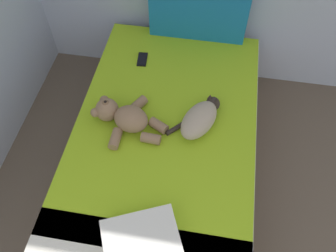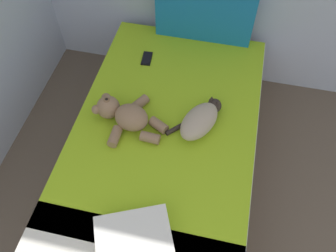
{
  "view_description": "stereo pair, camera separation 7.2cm",
  "coord_description": "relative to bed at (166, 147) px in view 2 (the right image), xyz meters",
  "views": [
    {
      "loc": [
        1.54,
        1.34,
        2.49
      ],
      "look_at": [
        1.32,
        2.69,
        0.57
      ],
      "focal_mm": 37.82,
      "sensor_mm": 36.0,
      "label": 1
    },
    {
      "loc": [
        1.61,
        1.35,
        2.49
      ],
      "look_at": [
        1.32,
        2.69,
        0.57
      ],
      "focal_mm": 37.82,
      "sensor_mm": 36.0,
      "label": 2
    }
  ],
  "objects": [
    {
      "name": "bed",
      "position": [
        0.0,
        0.0,
        0.0
      ],
      "size": [
        1.27,
        2.05,
        0.54
      ],
      "color": "#9E7A56",
      "rests_on": "ground_plane"
    },
    {
      "name": "patterned_cushion",
      "position": [
        0.1,
        0.95,
        0.5
      ],
      "size": [
        0.77,
        0.11,
        0.46
      ],
      "color": "#1972AD",
      "rests_on": "bed"
    },
    {
      "name": "cat",
      "position": [
        0.23,
        0.05,
        0.34
      ],
      "size": [
        0.37,
        0.42,
        0.15
      ],
      "color": "tan",
      "rests_on": "bed"
    },
    {
      "name": "teddy_bear",
      "position": [
        -0.27,
        -0.03,
        0.34
      ],
      "size": [
        0.53,
        0.45,
        0.17
      ],
      "color": "#937051",
      "rests_on": "bed"
    },
    {
      "name": "cell_phone",
      "position": [
        -0.29,
        0.6,
        0.28
      ],
      "size": [
        0.08,
        0.15,
        0.01
      ],
      "color": "black",
      "rests_on": "bed"
    },
    {
      "name": "throw_pillow",
      "position": [
        0.01,
        -0.8,
        0.33
      ],
      "size": [
        0.48,
        0.42,
        0.11
      ],
      "primitive_type": "cube",
      "rotation": [
        0.0,
        0.0,
        0.41
      ],
      "color": "white",
      "rests_on": "bed"
    }
  ]
}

